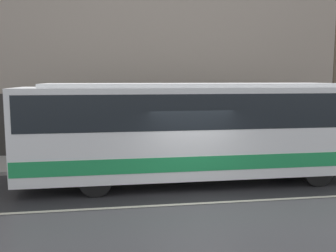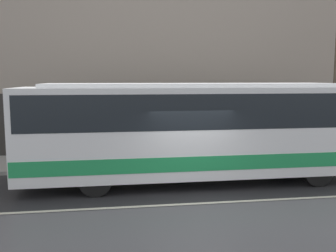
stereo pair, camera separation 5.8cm
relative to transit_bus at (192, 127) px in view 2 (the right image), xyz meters
The scene contains 5 objects.
ground_plane 2.90m from the transit_bus, 97.12° to the right, with size 60.00×60.00×0.00m, color #262628.
sidewalk 3.76m from the transit_bus, 94.79° to the left, with size 60.00×3.01×0.14m.
building_facade 6.40m from the transit_bus, 93.20° to the left, with size 60.00×0.35×12.21m.
lane_stripe 2.90m from the transit_bus, 97.12° to the right, with size 54.00×0.14×0.01m.
transit_bus is the anchor object (origin of this frame).
Camera 2 is at (-2.34, -9.75, 3.44)m, focal length 40.00 mm.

